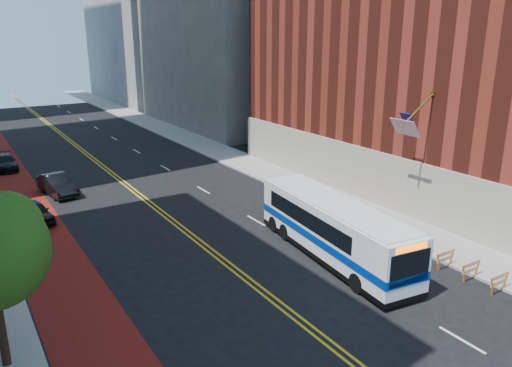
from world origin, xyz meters
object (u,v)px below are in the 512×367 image
object	(u,v)px
transit_bus	(332,228)
car_b	(57,185)
car_a	(34,212)
car_c	(5,162)

from	to	relation	value
transit_bus	car_b	xyz separation A→B (m)	(-10.76, 19.98, -0.93)
car_a	car_c	bearing A→B (deg)	79.81
transit_bus	car_b	world-z (taller)	transit_bus
car_b	car_c	world-z (taller)	car_b
car_c	transit_bus	bearing A→B (deg)	-65.65
transit_bus	car_b	size ratio (longest dim) A/B	2.55
car_a	transit_bus	bearing A→B (deg)	-57.76
car_a	car_c	world-z (taller)	car_a
car_a	car_c	distance (m)	15.77
transit_bus	car_c	world-z (taller)	transit_bus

